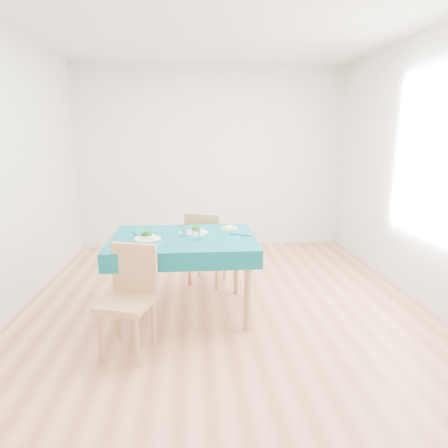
{
  "coord_description": "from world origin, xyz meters",
  "views": [
    {
      "loc": [
        -0.29,
        -3.47,
        1.65
      ],
      "look_at": [
        0.0,
        0.0,
        0.85
      ],
      "focal_mm": 30.0,
      "sensor_mm": 36.0,
      "label": 1
    }
  ],
  "objects": [
    {
      "name": "fork_near",
      "position": [
        -0.76,
        -0.23,
        0.76
      ],
      "size": [
        0.06,
        0.19,
        0.0
      ],
      "primitive_type": "cube",
      "rotation": [
        0.0,
        0.0,
        -0.19
      ],
      "color": "silver",
      "rests_on": "table"
    },
    {
      "name": "table",
      "position": [
        -0.39,
        -0.1,
        0.38
      ],
      "size": [
        1.31,
        1.0,
        0.76
      ],
      "primitive_type": "cube",
      "color": "#075056",
      "rests_on": "ground"
    },
    {
      "name": "bowl_near",
      "position": [
        -0.71,
        -0.16,
        0.79
      ],
      "size": [
        0.24,
        0.24,
        0.07
      ],
      "primitive_type": null,
      "color": "white",
      "rests_on": "table"
    },
    {
      "name": "room_shell",
      "position": [
        0.0,
        0.0,
        1.35
      ],
      "size": [
        4.02,
        4.52,
        2.73
      ],
      "color": "#A56344",
      "rests_on": "ground"
    },
    {
      "name": "tumbler_side",
      "position": [
        -0.27,
        -0.23,
        0.8
      ],
      "size": [
        0.07,
        0.07,
        0.09
      ],
      "primitive_type": "cylinder",
      "color": "white",
      "rests_on": "table"
    },
    {
      "name": "knife_near",
      "position": [
        -0.57,
        -0.26,
        0.76
      ],
      "size": [
        0.09,
        0.2,
        0.0
      ],
      "primitive_type": "cube",
      "rotation": [
        0.0,
        0.0,
        -0.36
      ],
      "color": "silver",
      "rests_on": "table"
    },
    {
      "name": "chair_far",
      "position": [
        -0.13,
        0.66,
        0.5
      ],
      "size": [
        0.53,
        0.55,
        1.0
      ],
      "primitive_type": "cube",
      "rotation": [
        0.0,
        0.0,
        2.77
      ],
      "color": "#A9784F",
      "rests_on": "ground"
    },
    {
      "name": "napkin_near",
      "position": [
        -0.76,
        0.1,
        0.76
      ],
      "size": [
        0.26,
        0.24,
        0.01
      ],
      "primitive_type": "cube",
      "rotation": [
        0.0,
        0.0,
        0.51
      ],
      "color": "#0B595F",
      "rests_on": "table"
    },
    {
      "name": "side_plate",
      "position": [
        0.07,
        0.18,
        0.76
      ],
      "size": [
        0.18,
        0.18,
        0.01
      ],
      "primitive_type": "cylinder",
      "color": "#B8C35F",
      "rests_on": "table"
    },
    {
      "name": "fork_far",
      "position": [
        -0.37,
        0.02,
        0.76
      ],
      "size": [
        0.04,
        0.2,
        0.0
      ],
      "primitive_type": "cube",
      "rotation": [
        0.0,
        0.0,
        0.05
      ],
      "color": "silver",
      "rests_on": "table"
    },
    {
      "name": "bowl_far",
      "position": [
        -0.27,
        0.02,
        0.79
      ],
      "size": [
        0.22,
        0.22,
        0.07
      ],
      "primitive_type": null,
      "color": "white",
      "rests_on": "table"
    },
    {
      "name": "chair_near",
      "position": [
        -0.81,
        -0.78,
        0.47
      ],
      "size": [
        0.48,
        0.51,
        0.94
      ],
      "primitive_type": "cube",
      "rotation": [
        0.0,
        0.0,
        -0.32
      ],
      "color": "#A9784F",
      "rests_on": "ground"
    },
    {
      "name": "bread_slice",
      "position": [
        0.07,
        0.18,
        0.78
      ],
      "size": [
        0.15,
        0.15,
        0.02
      ],
      "primitive_type": "cube",
      "rotation": [
        0.0,
        0.0,
        0.43
      ],
      "color": "beige",
      "rests_on": "side_plate"
    },
    {
      "name": "napkin_far",
      "position": [
        0.18,
        -0.04,
        0.76
      ],
      "size": [
        0.26,
        0.24,
        0.01
      ],
      "primitive_type": "cube",
      "rotation": [
        0.0,
        0.0,
        -0.53
      ],
      "color": "#0B595F",
      "rests_on": "table"
    },
    {
      "name": "knife_far",
      "position": [
        0.13,
        -0.11,
        0.76
      ],
      "size": [
        0.05,
        0.22,
        0.0
      ],
      "primitive_type": "cube",
      "rotation": [
        0.0,
        0.0,
        -0.14
      ],
      "color": "silver",
      "rests_on": "table"
    },
    {
      "name": "tumbler_center",
      "position": [
        -0.39,
        -0.08,
        0.81
      ],
      "size": [
        0.07,
        0.07,
        0.1
      ],
      "primitive_type": "cylinder",
      "color": "white",
      "rests_on": "table"
    }
  ]
}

